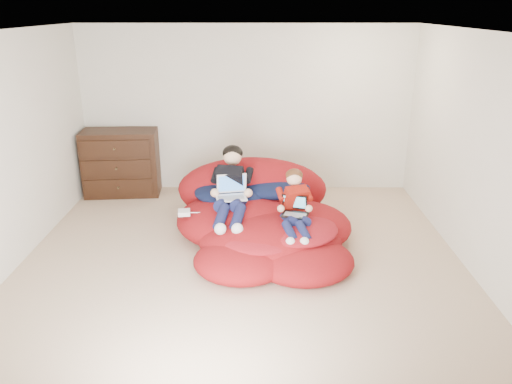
{
  "coord_description": "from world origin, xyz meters",
  "views": [
    {
      "loc": [
        0.2,
        -5.03,
        2.72
      ],
      "look_at": [
        0.16,
        0.4,
        0.7
      ],
      "focal_mm": 35.0,
      "sensor_mm": 36.0,
      "label": 1
    }
  ],
  "objects_px": {
    "younger_boy": "(295,203)",
    "laptop_black": "(295,209)",
    "beanbag_pile": "(262,219)",
    "laptop_white": "(231,191)",
    "dresser": "(122,163)",
    "older_boy": "(232,184)"
  },
  "relations": [
    {
      "from": "older_boy",
      "to": "beanbag_pile",
      "type": "bearing_deg",
      "value": -9.05
    },
    {
      "from": "beanbag_pile",
      "to": "laptop_white",
      "type": "distance_m",
      "value": 0.53
    },
    {
      "from": "laptop_white",
      "to": "laptop_black",
      "type": "height_order",
      "value": "laptop_white"
    },
    {
      "from": "older_boy",
      "to": "younger_boy",
      "type": "relative_size",
      "value": 1.32
    },
    {
      "from": "younger_boy",
      "to": "laptop_white",
      "type": "xyz_separation_m",
      "value": [
        -0.74,
        0.29,
        0.03
      ]
    },
    {
      "from": "dresser",
      "to": "beanbag_pile",
      "type": "bearing_deg",
      "value": -36.8
    },
    {
      "from": "dresser",
      "to": "laptop_white",
      "type": "bearing_deg",
      "value": -42.73
    },
    {
      "from": "younger_boy",
      "to": "laptop_black",
      "type": "distance_m",
      "value": 0.07
    },
    {
      "from": "older_boy",
      "to": "laptop_black",
      "type": "bearing_deg",
      "value": -29.4
    },
    {
      "from": "dresser",
      "to": "laptop_white",
      "type": "xyz_separation_m",
      "value": [
        1.76,
        -1.63,
        0.14
      ]
    },
    {
      "from": "beanbag_pile",
      "to": "laptop_white",
      "type": "bearing_deg",
      "value": -175.26
    },
    {
      "from": "older_boy",
      "to": "younger_boy",
      "type": "distance_m",
      "value": 0.84
    },
    {
      "from": "dresser",
      "to": "laptop_black",
      "type": "xyz_separation_m",
      "value": [
        2.51,
        -1.96,
        0.05
      ]
    },
    {
      "from": "beanbag_pile",
      "to": "younger_boy",
      "type": "bearing_deg",
      "value": -40.8
    },
    {
      "from": "beanbag_pile",
      "to": "laptop_black",
      "type": "xyz_separation_m",
      "value": [
        0.37,
        -0.36,
        0.28
      ]
    },
    {
      "from": "dresser",
      "to": "older_boy",
      "type": "bearing_deg",
      "value": -41.11
    },
    {
      "from": "dresser",
      "to": "older_boy",
      "type": "xyz_separation_m",
      "value": [
        1.76,
        -1.54,
        0.2
      ]
    },
    {
      "from": "dresser",
      "to": "laptop_black",
      "type": "relative_size",
      "value": 3.24
    },
    {
      "from": "beanbag_pile",
      "to": "laptop_black",
      "type": "relative_size",
      "value": 6.89
    },
    {
      "from": "laptop_black",
      "to": "beanbag_pile",
      "type": "bearing_deg",
      "value": 135.95
    },
    {
      "from": "dresser",
      "to": "older_boy",
      "type": "height_order",
      "value": "older_boy"
    },
    {
      "from": "older_boy",
      "to": "younger_boy",
      "type": "height_order",
      "value": "older_boy"
    }
  ]
}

